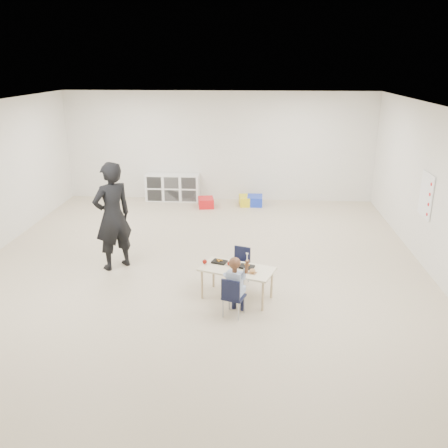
# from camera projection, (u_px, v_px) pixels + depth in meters

# --- Properties ---
(room) EXTENTS (9.00, 9.02, 2.80)m
(room) POSITION_uv_depth(u_px,v_px,m) (198.00, 192.00, 7.99)
(room) COLOR beige
(room) RESTS_ON ground
(table) EXTENTS (1.22, 0.88, 0.51)m
(table) POSITION_uv_depth(u_px,v_px,m) (237.00, 283.00, 7.29)
(table) COLOR #FCF0CA
(table) RESTS_ON ground
(chair_near) EXTENTS (0.37, 0.36, 0.61)m
(chair_near) POSITION_uv_depth(u_px,v_px,m) (234.00, 296.00, 6.78)
(chair_near) COLOR black
(chair_near) RESTS_ON ground
(chair_far) EXTENTS (0.37, 0.36, 0.61)m
(chair_far) POSITION_uv_depth(u_px,v_px,m) (239.00, 267.00, 7.76)
(chair_far) COLOR black
(chair_far) RESTS_ON ground
(child) EXTENTS (0.52, 0.52, 0.96)m
(child) POSITION_uv_depth(u_px,v_px,m) (234.00, 285.00, 6.73)
(child) COLOR #BCD3FF
(child) RESTS_ON chair_near
(lunch_tray_near) EXTENTS (0.26, 0.22, 0.03)m
(lunch_tray_near) POSITION_uv_depth(u_px,v_px,m) (246.00, 267.00, 7.22)
(lunch_tray_near) COLOR black
(lunch_tray_near) RESTS_ON table
(lunch_tray_far) EXTENTS (0.26, 0.22, 0.03)m
(lunch_tray_far) POSITION_uv_depth(u_px,v_px,m) (219.00, 262.00, 7.40)
(lunch_tray_far) COLOR black
(lunch_tray_far) RESTS_ON table
(milk_carton) EXTENTS (0.09, 0.09, 0.10)m
(milk_carton) POSITION_uv_depth(u_px,v_px,m) (234.00, 269.00, 7.06)
(milk_carton) COLOR white
(milk_carton) RESTS_ON table
(bread_roll) EXTENTS (0.09, 0.09, 0.07)m
(bread_roll) POSITION_uv_depth(u_px,v_px,m) (252.00, 271.00, 7.03)
(bread_roll) COLOR #B6844B
(bread_roll) RESTS_ON table
(apple_near) EXTENTS (0.07, 0.07, 0.07)m
(apple_near) POSITION_uv_depth(u_px,v_px,m) (230.00, 263.00, 7.29)
(apple_near) COLOR maroon
(apple_near) RESTS_ON table
(apple_far) EXTENTS (0.07, 0.07, 0.07)m
(apple_far) POSITION_uv_depth(u_px,v_px,m) (205.00, 262.00, 7.35)
(apple_far) COLOR maroon
(apple_far) RESTS_ON table
(cubby_shelf) EXTENTS (1.40, 0.40, 0.70)m
(cubby_shelf) POSITION_uv_depth(u_px,v_px,m) (173.00, 187.00, 12.45)
(cubby_shelf) COLOR white
(cubby_shelf) RESTS_ON ground
(rules_poster) EXTENTS (0.02, 0.60, 0.80)m
(rules_poster) POSITION_uv_depth(u_px,v_px,m) (426.00, 195.00, 8.35)
(rules_poster) COLOR white
(rules_poster) RESTS_ON room
(adult) EXTENTS (0.82, 0.81, 1.91)m
(adult) POSITION_uv_depth(u_px,v_px,m) (113.00, 216.00, 8.17)
(adult) COLOR black
(adult) RESTS_ON ground
(bin_red) EXTENTS (0.45, 0.53, 0.23)m
(bin_red) POSITION_uv_depth(u_px,v_px,m) (206.00, 202.00, 11.95)
(bin_red) COLOR red
(bin_red) RESTS_ON ground
(bin_yellow) EXTENTS (0.44, 0.53, 0.24)m
(bin_yellow) POSITION_uv_depth(u_px,v_px,m) (247.00, 200.00, 12.11)
(bin_yellow) COLOR yellow
(bin_yellow) RESTS_ON ground
(bin_blue) EXTENTS (0.39, 0.49, 0.24)m
(bin_blue) POSITION_uv_depth(u_px,v_px,m) (255.00, 201.00, 12.10)
(bin_blue) COLOR #1A38C8
(bin_blue) RESTS_ON ground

